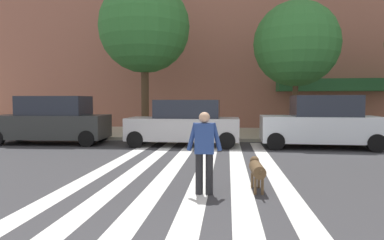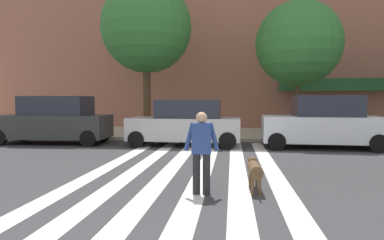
# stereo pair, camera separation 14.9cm
# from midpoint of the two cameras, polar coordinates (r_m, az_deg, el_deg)

# --- Properties ---
(ground_plane) EXTENTS (160.00, 160.00, 0.00)m
(ground_plane) POSITION_cam_midpoint_polar(r_m,az_deg,el_deg) (8.52, -3.77, -9.26)
(ground_plane) COLOR #353538
(sidewalk_far) EXTENTS (80.00, 6.00, 0.15)m
(sidewalk_far) POSITION_cam_midpoint_polar(r_m,az_deg,el_deg) (18.03, 1.98, -2.28)
(sidewalk_far) COLOR #B4B097
(sidewalk_far) RESTS_ON ground_plane
(crosswalk_stripes) EXTENTS (4.95, 12.81, 0.01)m
(crosswalk_stripes) POSITION_cam_midpoint_polar(r_m,az_deg,el_deg) (8.45, -0.86, -9.33)
(crosswalk_stripes) COLOR silver
(crosswalk_stripes) RESTS_ON ground_plane
(parked_car_near_curb) EXTENTS (4.82, 2.03, 2.04)m
(parked_car_near_curb) POSITION_cam_midpoint_polar(r_m,az_deg,el_deg) (15.45, -22.35, -0.11)
(parked_car_near_curb) COLOR #303231
(parked_car_near_curb) RESTS_ON ground_plane
(parked_car_behind_first) EXTENTS (4.55, 1.89, 1.88)m
(parked_car_behind_first) POSITION_cam_midpoint_polar(r_m,az_deg,el_deg) (13.60, -0.81, -0.60)
(parked_car_behind_first) COLOR #B6B6B6
(parked_car_behind_first) RESTS_ON ground_plane
(parked_car_third_in_line) EXTENTS (4.55, 2.16, 2.06)m
(parked_car_third_in_line) POSITION_cam_midpoint_polar(r_m,az_deg,el_deg) (13.93, 21.77, -0.49)
(parked_car_third_in_line) COLOR silver
(parked_car_third_in_line) RESTS_ON ground_plane
(street_tree_nearest) EXTENTS (4.61, 4.61, 7.72)m
(street_tree_nearest) POSITION_cam_midpoint_polar(r_m,az_deg,el_deg) (17.65, -7.59, 15.43)
(street_tree_nearest) COLOR #4C3823
(street_tree_nearest) RESTS_ON sidewalk_far
(street_tree_middle) EXTENTS (4.08, 4.08, 6.46)m
(street_tree_middle) POSITION_cam_midpoint_polar(r_m,az_deg,el_deg) (17.06, 18.06, 12.34)
(street_tree_middle) COLOR #4C3823
(street_tree_middle) RESTS_ON sidewalk_far
(pedestrian_dog_walker) EXTENTS (0.71, 0.26, 1.64)m
(pedestrian_dog_walker) POSITION_cam_midpoint_polar(r_m,az_deg,el_deg) (6.57, 2.30, -4.84)
(pedestrian_dog_walker) COLOR black
(pedestrian_dog_walker) RESTS_ON ground_plane
(dog_on_leash) EXTENTS (0.29, 1.14, 0.65)m
(dog_on_leash) POSITION_cam_midpoint_polar(r_m,az_deg,el_deg) (7.05, 11.30, -8.32)
(dog_on_leash) COLOR brown
(dog_on_leash) RESTS_ON ground_plane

